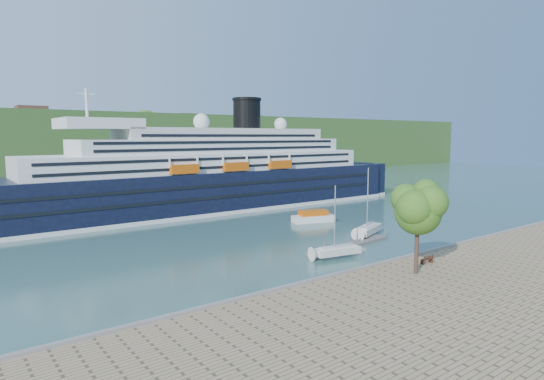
% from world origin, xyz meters
% --- Properties ---
extents(ground, '(400.00, 400.00, 0.00)m').
position_xyz_m(ground, '(0.00, 0.00, 0.00)').
color(ground, '#315752').
rests_on(ground, ground).
extents(far_hillside, '(400.00, 50.00, 24.00)m').
position_xyz_m(far_hillside, '(0.00, 145.00, 12.00)').
color(far_hillside, '#274E1F').
rests_on(far_hillside, ground).
extents(quay_coping, '(220.00, 0.50, 0.30)m').
position_xyz_m(quay_coping, '(0.00, -0.20, 1.15)').
color(quay_coping, slate).
rests_on(quay_coping, promenade).
extents(cruise_ship, '(108.20, 16.61, 24.27)m').
position_xyz_m(cruise_ship, '(-1.68, 51.24, 12.14)').
color(cruise_ship, black).
rests_on(cruise_ship, ground).
extents(park_bench, '(1.75, 0.89, 1.08)m').
position_xyz_m(park_bench, '(-1.34, -3.22, 1.54)').
color(park_bench, '#462214').
rests_on(park_bench, promenade).
extents(promenade_tree, '(6.67, 6.67, 11.05)m').
position_xyz_m(promenade_tree, '(-5.54, -4.76, 6.53)').
color(promenade_tree, '#295516').
rests_on(promenade_tree, promenade).
extents(floating_pontoon, '(16.45, 3.63, 0.36)m').
position_xyz_m(floating_pontoon, '(0.56, 10.90, 0.18)').
color(floating_pontoon, slate).
rests_on(floating_pontoon, ground).
extents(sailboat_white_near, '(7.29, 3.19, 9.12)m').
position_xyz_m(sailboat_white_near, '(-5.32, 7.45, 4.56)').
color(sailboat_white_near, silver).
rests_on(sailboat_white_near, ground).
extents(sailboat_white_far, '(8.33, 5.12, 10.43)m').
position_xyz_m(sailboat_white_far, '(7.81, 13.85, 5.22)').
color(sailboat_white_far, silver).
rests_on(sailboat_white_far, ground).
extents(tender_launch, '(8.35, 4.95, 2.18)m').
position_xyz_m(tender_launch, '(8.80, 27.98, 1.09)').
color(tender_launch, '#C5520B').
rests_on(tender_launch, ground).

